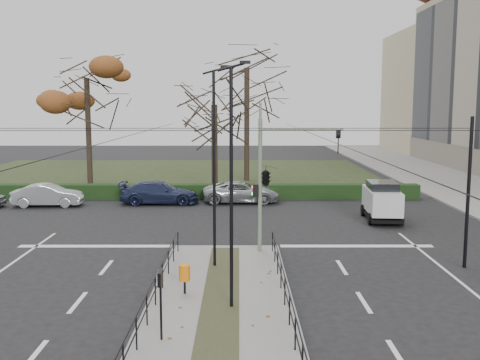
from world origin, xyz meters
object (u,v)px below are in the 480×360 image
Objects in this scene: litter_bin at (185,273)px; info_panel at (160,286)px; traffic_light at (268,175)px; parked_car_second at (48,195)px; streetlamp_median_near at (232,185)px; bare_tree_near at (214,111)px; parked_car_third at (159,193)px; streetlamp_median_far at (215,166)px; rust_tree at (87,78)px; parked_car_fourth at (241,192)px; white_van at (382,200)px; bare_tree_center at (247,76)px.

info_panel reaches higher than litter_bin.
parked_car_second is (-13.46, 11.59, -2.75)m from traffic_light.
streetlamp_median_near is 1.75× the size of parked_car_second.
info_panel is (-0.28, -3.74, 0.80)m from litter_bin.
traffic_light is 6.89m from litter_bin.
bare_tree_near is at bearing 100.34° from traffic_light.
parked_car_third is (7.00, 0.94, 0.02)m from parked_car_second.
streetlamp_median_far is 1.52× the size of parked_car_third.
bare_tree_near is at bearing -68.42° from parked_car_second.
parked_car_second is at bearing -90.77° from rust_tree.
rust_tree reaches higher than streetlamp_median_near.
parked_car_third is 1.01× the size of parked_car_fourth.
litter_bin is at bearing 173.70° from parked_car_fourth.
streetlamp_median_far is 13.33m from white_van.
bare_tree_center reaches higher than bare_tree_near.
streetlamp_median_near reaches higher than white_van.
info_panel is at bearing -71.97° from rust_tree.
bare_tree_center reaches higher than parked_car_fourth.
parked_car_third is 5.40m from parked_car_fourth.
parked_car_fourth is 9.78m from white_van.
streetlamp_median_far is 26.10m from bare_tree_center.
streetlamp_median_far is 15.80m from parked_car_third.
rust_tree is at bearing 55.42° from parked_car_fourth.
traffic_light is at bearing 70.31° from info_panel.
streetlamp_median_near is at bearing -37.90° from litter_bin.
bare_tree_near reaches higher than info_panel.
streetlamp_median_near is at bearing -67.16° from rust_tree.
bare_tree_center is at bearing 88.34° from streetlamp_median_near.
parked_car_third is 0.60× the size of bare_tree_near.
rust_tree reaches higher than parked_car_second.
rust_tree is at bearing 115.23° from streetlamp_median_far.
bare_tree_near is at bearing 136.50° from white_van.
traffic_light is 0.75× the size of streetlamp_median_near.
white_van is (8.22, 13.97, -2.85)m from streetlamp_median_near.
parked_car_fourth is (-1.07, 12.97, -2.77)m from traffic_light.
info_panel is at bearing -109.69° from traffic_light.
parked_car_fourth is 0.41× the size of bare_tree_center.
streetlamp_median_near is 30.55m from bare_tree_center.
parked_car_fourth is at bearing 85.87° from streetlamp_median_far.
bare_tree_center is at bearing 114.41° from white_van.
litter_bin is 0.23× the size of parked_car_second.
parked_car_fourth is (2.26, 22.30, -0.94)m from info_panel.
streetlamp_median_near is at bearing -166.91° from parked_car_third.
streetlamp_median_far is 0.62× the size of bare_tree_center.
white_van is at bearing 58.48° from info_panel.
litter_bin is at bearing -105.05° from streetlamp_median_far.
parked_car_fourth is at bearing -60.78° from bare_tree_near.
streetlamp_median_near is 20.27m from parked_car_third.
bare_tree_near reaches higher than parked_car_fourth.
traffic_light reaches higher than parked_car_fourth.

